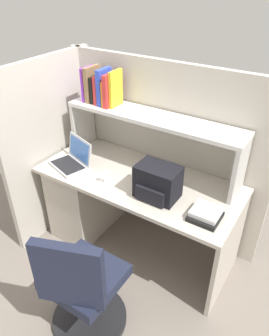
# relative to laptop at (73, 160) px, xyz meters

# --- Properties ---
(ground_plane) EXTENTS (8.00, 8.00, 0.00)m
(ground_plane) POSITION_rel_laptop_xyz_m (0.55, 0.12, -0.78)
(ground_plane) COLOR slate
(desk) EXTENTS (1.60, 0.70, 0.73)m
(desk) POSITION_rel_laptop_xyz_m (0.17, 0.12, -0.38)
(desk) COLOR beige
(desk) RESTS_ON ground_plane
(cubicle_partition_rear) EXTENTS (1.84, 0.05, 1.55)m
(cubicle_partition_rear) POSITION_rel_laptop_xyz_m (0.55, 0.50, -0.01)
(cubicle_partition_rear) COLOR #BCB5A8
(cubicle_partition_rear) RESTS_ON ground_plane
(cubicle_partition_left) EXTENTS (0.05, 1.06, 1.55)m
(cubicle_partition_left) POSITION_rel_laptop_xyz_m (-0.30, 0.07, -0.01)
(cubicle_partition_left) COLOR #BCB5A8
(cubicle_partition_left) RESTS_ON ground_plane
(overhead_hutch) EXTENTS (1.44, 0.28, 0.45)m
(overhead_hutch) POSITION_rel_laptop_xyz_m (0.55, 0.32, 0.30)
(overhead_hutch) COLOR beige
(overhead_hutch) RESTS_ON desk
(reference_books_on_shelf) EXTENTS (0.29, 0.19, 0.28)m
(reference_books_on_shelf) POSITION_rel_laptop_xyz_m (0.08, 0.32, 0.53)
(reference_books_on_shelf) COLOR purple
(reference_books_on_shelf) RESTS_ON overhead_hutch
(laptop) EXTENTS (0.37, 0.33, 0.22)m
(laptop) POSITION_rel_laptop_xyz_m (0.00, 0.00, 0.00)
(laptop) COLOR #B7BABF
(laptop) RESTS_ON desk
(backpack) EXTENTS (0.30, 0.22, 0.24)m
(backpack) POSITION_rel_laptop_xyz_m (0.79, 0.00, 0.07)
(backpack) COLOR black
(backpack) RESTS_ON desk
(computer_mouse) EXTENTS (0.07, 0.11, 0.03)m
(computer_mouse) POSITION_rel_laptop_xyz_m (0.34, -0.02, -0.03)
(computer_mouse) COLOR silver
(computer_mouse) RESTS_ON desk
(paper_cup) EXTENTS (0.08, 0.08, 0.09)m
(paper_cup) POSITION_rel_laptop_xyz_m (0.58, 0.07, -0.01)
(paper_cup) COLOR white
(paper_cup) RESTS_ON desk
(desk_book_stack) EXTENTS (0.20, 0.20, 0.06)m
(desk_book_stack) POSITION_rel_laptop_xyz_m (1.17, -0.03, -0.02)
(desk_book_stack) COLOR black
(desk_book_stack) RESTS_ON desk
(office_chair) EXTENTS (0.53, 0.55, 0.93)m
(office_chair) POSITION_rel_laptop_xyz_m (0.67, -0.71, -0.39)
(office_chair) COLOR black
(office_chair) RESTS_ON ground_plane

